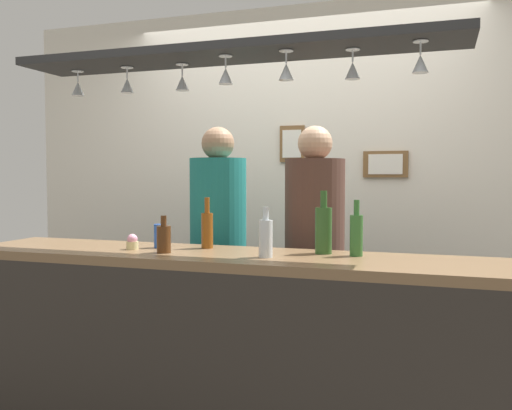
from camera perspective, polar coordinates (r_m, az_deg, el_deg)
back_wall at (r=3.99m, az=4.59°, el=1.84°), size 4.40×0.06×2.60m
bar_counter at (r=2.56m, az=-4.43°, el=-12.83°), size 2.70×0.55×1.02m
overhead_glass_rack at (r=2.71m, az=-2.79°, el=15.49°), size 2.20×0.36×0.04m
hanging_wineglass_far_left at (r=3.17m, az=-18.01°, el=11.51°), size 0.07×0.07×0.13m
hanging_wineglass_left at (r=2.99m, az=-13.23°, el=12.08°), size 0.07×0.07×0.13m
hanging_wineglass_center_left at (r=2.86m, az=-7.66°, el=12.54°), size 0.07×0.07×0.13m
hanging_wineglass_center at (r=2.65m, az=-3.15°, el=13.34°), size 0.07×0.07×0.13m
hanging_wineglass_center_right at (r=2.54m, az=3.15°, el=13.76°), size 0.07×0.07×0.13m
hanging_wineglass_right at (r=2.55m, az=10.01°, el=13.69°), size 0.07×0.07×0.13m
hanging_wineglass_far_right at (r=2.46m, az=16.71°, el=13.98°), size 0.07×0.07×0.13m
person_left_teal_shirt at (r=3.33m, az=-3.95°, el=-3.40°), size 0.34×0.34×1.68m
person_middle_brown_shirt at (r=3.15m, az=6.10°, el=-3.90°), size 0.34×0.34×1.67m
bottle_beer_green_import at (r=2.57m, az=10.39°, el=-2.95°), size 0.06×0.06×0.26m
bottle_soda_clear at (r=2.49m, az=1.01°, el=-3.36°), size 0.06×0.06×0.23m
bottle_beer_amber_tall at (r=2.81m, az=-5.10°, el=-2.47°), size 0.06×0.06×0.26m
bottle_champagne_green at (r=2.63m, az=7.03°, el=-2.47°), size 0.08×0.08×0.30m
bottle_beer_brown_stubby at (r=2.67m, az=-9.57°, el=-3.43°), size 0.07×0.07×0.18m
drink_can at (r=2.86m, az=-9.91°, el=-3.18°), size 0.07×0.07×0.12m
cupcake at (r=2.83m, az=-12.73°, el=-3.80°), size 0.06×0.06×0.08m
picture_frame_lower_pair at (r=3.84m, az=13.31°, el=4.15°), size 0.30×0.02×0.18m
picture_frame_crest at (r=3.96m, az=3.77°, el=6.36°), size 0.18×0.02×0.26m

